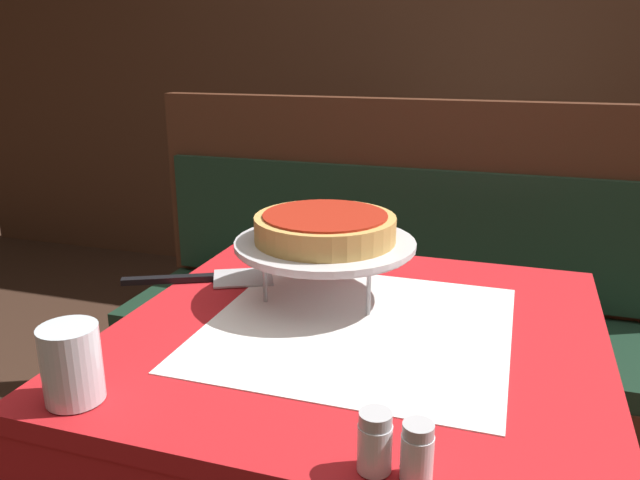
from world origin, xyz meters
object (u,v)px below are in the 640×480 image
(booth_bench, at_px, (395,354))
(deep_dish_pizza, at_px, (325,227))
(pizza_pan_stand, at_px, (325,246))
(pizza_server, at_px, (207,278))
(dining_table_front, at_px, (357,384))
(salt_shaker, at_px, (375,442))
(water_glass_near, at_px, (72,364))
(pepper_shaker, at_px, (417,452))
(napkin_holder, at_px, (358,237))
(condiment_caddy, at_px, (535,153))
(dining_table_rear, at_px, (503,186))

(booth_bench, distance_m, deep_dish_pizza, 0.89)
(pizza_pan_stand, bearing_deg, pizza_server, 178.22)
(dining_table_front, height_order, salt_shaker, salt_shaker)
(deep_dish_pizza, height_order, salt_shaker, deep_dish_pizza)
(booth_bench, relative_size, water_glass_near, 15.82)
(deep_dish_pizza, relative_size, pizza_server, 0.88)
(booth_bench, bearing_deg, pizza_server, -112.24)
(pizza_pan_stand, relative_size, pizza_server, 1.13)
(pepper_shaker, bearing_deg, napkin_holder, 109.36)
(pizza_pan_stand, height_order, pizza_server, pizza_pan_stand)
(booth_bench, distance_m, water_glass_near, 1.24)
(pepper_shaker, bearing_deg, booth_bench, 101.69)
(booth_bench, height_order, deep_dish_pizza, booth_bench)
(pizza_server, bearing_deg, deep_dish_pizza, -1.78)
(napkin_holder, distance_m, condiment_caddy, 1.38)
(dining_table_front, xyz_separation_m, dining_table_rear, (0.18, 1.67, 0.02))
(pizza_server, height_order, condiment_caddy, condiment_caddy)
(napkin_holder, relative_size, condiment_caddy, 0.58)
(pizza_pan_stand, bearing_deg, condiment_caddy, 76.40)
(salt_shaker, bearing_deg, dining_table_rear, 88.05)
(pepper_shaker, bearing_deg, water_glass_near, 177.67)
(dining_table_front, xyz_separation_m, booth_bench, (-0.08, 0.77, -0.34))
(condiment_caddy, bearing_deg, pizza_pan_stand, -103.60)
(condiment_caddy, bearing_deg, water_glass_near, -106.32)
(dining_table_front, xyz_separation_m, pizza_server, (-0.34, 0.11, 0.12))
(napkin_holder, bearing_deg, water_glass_near, -106.81)
(pizza_pan_stand, xyz_separation_m, pepper_shaker, (0.25, -0.46, -0.07))
(dining_table_front, bearing_deg, dining_table_rear, 83.85)
(pepper_shaker, bearing_deg, dining_table_front, 113.86)
(salt_shaker, distance_m, pepper_shaker, 0.05)
(water_glass_near, xyz_separation_m, napkin_holder, (0.21, 0.70, -0.01))
(dining_table_front, bearing_deg, pizza_pan_stand, 131.14)
(dining_table_rear, height_order, pepper_shaker, pepper_shaker)
(pizza_pan_stand, height_order, pepper_shaker, pizza_pan_stand)
(dining_table_rear, height_order, pizza_server, pizza_server)
(dining_table_rear, xyz_separation_m, booth_bench, (-0.26, -0.90, -0.36))
(pizza_server, bearing_deg, water_glass_near, -84.81)
(napkin_holder, bearing_deg, dining_table_front, -75.42)
(pizza_server, relative_size, napkin_holder, 2.96)
(water_glass_near, height_order, napkin_holder, water_glass_near)
(dining_table_rear, xyz_separation_m, salt_shaker, (-0.07, -2.03, 0.13))
(dining_table_front, distance_m, water_glass_near, 0.48)
(salt_shaker, distance_m, napkin_holder, 0.74)
(deep_dish_pizza, bearing_deg, condiment_caddy, 76.40)
(dining_table_rear, xyz_separation_m, condiment_caddy, (0.11, 0.02, 0.14))
(pizza_pan_stand, relative_size, pepper_shaker, 4.95)
(dining_table_rear, bearing_deg, booth_bench, -105.84)
(dining_table_rear, xyz_separation_m, pepper_shaker, (-0.02, -2.03, 0.13))
(deep_dish_pizza, relative_size, napkin_holder, 2.59)
(deep_dish_pizza, bearing_deg, dining_table_front, -48.86)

